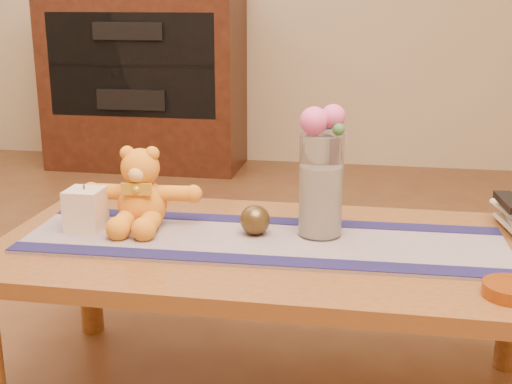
% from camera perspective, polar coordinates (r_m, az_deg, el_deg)
% --- Properties ---
extents(coffee_table_top, '(1.40, 0.70, 0.04)m').
position_cam_1_polar(coffee_table_top, '(1.71, 1.66, -4.93)').
color(coffee_table_top, brown).
rests_on(coffee_table_top, floor).
extents(table_leg_bl, '(0.07, 0.07, 0.41)m').
position_cam_1_polar(table_leg_bl, '(2.22, -13.87, -6.53)').
color(table_leg_bl, brown).
rests_on(table_leg_bl, floor).
extents(table_leg_br, '(0.07, 0.07, 0.41)m').
position_cam_1_polar(table_leg_br, '(2.08, 20.76, -8.70)').
color(table_leg_br, brown).
rests_on(table_leg_br, floor).
extents(persian_runner, '(1.21, 0.38, 0.01)m').
position_cam_1_polar(persian_runner, '(1.70, 0.59, -4.09)').
color(persian_runner, '#1B244E').
rests_on(persian_runner, coffee_table_top).
extents(runner_border_near, '(1.20, 0.09, 0.00)m').
position_cam_1_polar(runner_border_near, '(1.57, -0.16, -5.72)').
color(runner_border_near, '#16133B').
rests_on(runner_border_near, persian_runner).
extents(runner_border_far, '(1.20, 0.09, 0.00)m').
position_cam_1_polar(runner_border_far, '(1.84, 1.22, -2.41)').
color(runner_border_far, '#16133B').
rests_on(runner_border_far, persian_runner).
extents(teddy_bear, '(0.31, 0.27, 0.20)m').
position_cam_1_polar(teddy_bear, '(1.81, -9.60, 0.33)').
color(teddy_bear, orange).
rests_on(teddy_bear, persian_runner).
extents(pillar_candle, '(0.09, 0.09, 0.11)m').
position_cam_1_polar(pillar_candle, '(1.81, -14.16, -1.44)').
color(pillar_candle, beige).
rests_on(pillar_candle, persian_runner).
extents(candle_wick, '(0.00, 0.00, 0.01)m').
position_cam_1_polar(candle_wick, '(1.79, -14.29, 0.41)').
color(candle_wick, black).
rests_on(candle_wick, pillar_candle).
extents(glass_vase, '(0.11, 0.11, 0.26)m').
position_cam_1_polar(glass_vase, '(1.70, 5.48, 0.53)').
color(glass_vase, silver).
rests_on(glass_vase, persian_runner).
extents(potpourri_fill, '(0.09, 0.09, 0.18)m').
position_cam_1_polar(potpourri_fill, '(1.71, 5.45, -0.73)').
color(potpourri_fill, beige).
rests_on(potpourri_fill, glass_vase).
extents(rose_left, '(0.07, 0.07, 0.07)m').
position_cam_1_polar(rose_left, '(1.66, 4.91, 5.98)').
color(rose_left, '#DD4E89').
rests_on(rose_left, glass_vase).
extents(rose_right, '(0.06, 0.06, 0.06)m').
position_cam_1_polar(rose_right, '(1.67, 6.52, 6.35)').
color(rose_right, '#DD4E89').
rests_on(rose_right, glass_vase).
extents(blue_flower_back, '(0.04, 0.04, 0.04)m').
position_cam_1_polar(blue_flower_back, '(1.70, 6.07, 5.97)').
color(blue_flower_back, '#47509B').
rests_on(blue_flower_back, glass_vase).
extents(blue_flower_side, '(0.04, 0.04, 0.04)m').
position_cam_1_polar(blue_flower_side, '(1.69, 4.66, 5.67)').
color(blue_flower_side, '#47509B').
rests_on(blue_flower_side, glass_vase).
extents(leaf_sprig, '(0.03, 0.03, 0.03)m').
position_cam_1_polar(leaf_sprig, '(1.64, 6.96, 5.25)').
color(leaf_sprig, '#33662D').
rests_on(leaf_sprig, glass_vase).
extents(bronze_ball, '(0.08, 0.08, 0.08)m').
position_cam_1_polar(bronze_ball, '(1.72, -0.08, -2.37)').
color(bronze_ball, '#473517').
rests_on(bronze_ball, persian_runner).
extents(book_bottom, '(0.20, 0.25, 0.02)m').
position_cam_1_polar(book_bottom, '(1.89, 20.30, -2.90)').
color(book_bottom, beige).
rests_on(book_bottom, coffee_table_top).
extents(book_lower, '(0.17, 0.23, 0.02)m').
position_cam_1_polar(book_lower, '(1.88, 20.53, -2.39)').
color(book_lower, beige).
rests_on(book_lower, book_bottom).
extents(book_upper, '(0.21, 0.25, 0.02)m').
position_cam_1_polar(book_upper, '(1.88, 20.21, -1.77)').
color(book_upper, beige).
rests_on(book_upper, book_lower).
extents(book_top, '(0.18, 0.23, 0.02)m').
position_cam_1_polar(book_top, '(1.87, 20.60, -1.27)').
color(book_top, beige).
rests_on(book_top, book_upper).
extents(tv_remote, '(0.06, 0.16, 0.02)m').
position_cam_1_polar(tv_remote, '(1.86, 20.60, -0.82)').
color(tv_remote, black).
rests_on(tv_remote, book_top).
extents(amber_dish, '(0.15, 0.15, 0.03)m').
position_cam_1_polar(amber_dish, '(1.49, 20.70, -7.74)').
color(amber_dish, '#BF5914').
rests_on(amber_dish, coffee_table_top).
extents(media_cabinet, '(1.20, 0.50, 1.10)m').
position_cam_1_polar(media_cabinet, '(4.33, -9.34, 9.31)').
color(media_cabinet, black).
rests_on(media_cabinet, floor).
extents(cabinet_cavity, '(1.02, 0.03, 0.61)m').
position_cam_1_polar(cabinet_cavity, '(4.10, -10.50, 10.43)').
color(cabinet_cavity, black).
rests_on(cabinet_cavity, media_cabinet).
extents(cabinet_shelf, '(1.02, 0.20, 0.02)m').
position_cam_1_polar(cabinet_shelf, '(4.18, -10.09, 10.55)').
color(cabinet_shelf, black).
rests_on(cabinet_shelf, media_cabinet).
extents(stereo_upper, '(0.42, 0.28, 0.10)m').
position_cam_1_polar(stereo_upper, '(4.18, -10.13, 13.28)').
color(stereo_upper, black).
rests_on(stereo_upper, media_cabinet).
extents(stereo_lower, '(0.42, 0.28, 0.12)m').
position_cam_1_polar(stereo_lower, '(4.22, -9.87, 7.90)').
color(stereo_lower, black).
rests_on(stereo_lower, media_cabinet).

